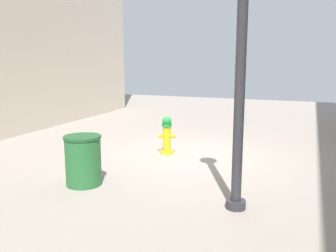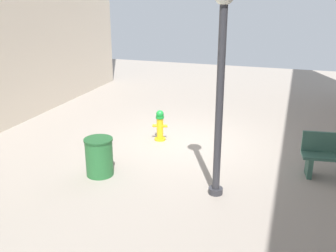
{
  "view_description": "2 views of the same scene",
  "coord_description": "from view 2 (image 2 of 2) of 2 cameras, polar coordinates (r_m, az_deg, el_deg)",
  "views": [
    {
      "loc": [
        -2.21,
        7.19,
        2.07
      ],
      "look_at": [
        0.08,
        1.43,
        0.91
      ],
      "focal_mm": 38.58,
      "sensor_mm": 36.0,
      "label": 1
    },
    {
      "loc": [
        -2.58,
        9.14,
        3.75
      ],
      "look_at": [
        0.07,
        1.15,
        0.84
      ],
      "focal_mm": 41.54,
      "sensor_mm": 36.0,
      "label": 2
    }
  ],
  "objects": [
    {
      "name": "fire_hydrant",
      "position": [
        10.28,
        -1.19,
        0.12
      ],
      "size": [
        0.4,
        0.37,
        0.83
      ],
      "color": "gold",
      "rests_on": "ground_plane"
    },
    {
      "name": "trash_bin",
      "position": [
        8.45,
        -10.06,
        -4.48
      ],
      "size": [
        0.61,
        0.61,
        0.83
      ],
      "color": "#266633",
      "rests_on": "ground_plane"
    },
    {
      "name": "ground_plane",
      "position": [
        10.21,
        2.41,
        -2.49
      ],
      "size": [
        23.4,
        23.4,
        0.0
      ],
      "primitive_type": "plane",
      "color": "gray"
    },
    {
      "name": "street_lamp",
      "position": [
        6.98,
        7.77,
        7.9
      ],
      "size": [
        0.36,
        0.36,
        3.9
      ],
      "color": "#2D2D33",
      "rests_on": "ground_plane"
    }
  ]
}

